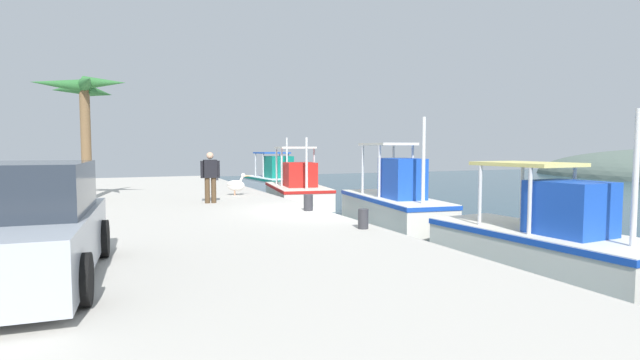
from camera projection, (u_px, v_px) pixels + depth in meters
quay_pier at (135, 237)px, 11.48m from camera, size 36.00×10.00×0.80m
fishing_boat_nearest at (275, 181)px, 26.78m from camera, size 4.93×2.51×3.09m
fishing_boat_second at (297, 191)px, 21.00m from camera, size 5.33×2.84×2.97m
fishing_boat_third at (394, 204)px, 15.23m from camera, size 5.59×2.34×3.41m
fishing_boat_fourth at (546, 239)px, 10.01m from camera, size 5.09×2.27×3.24m
pelican at (236, 185)px, 17.55m from camera, size 0.56×0.96×0.82m
fisherman_standing at (210, 175)px, 15.08m from camera, size 0.24×0.61×1.62m
parked_car at (22, 228)px, 6.20m from camera, size 4.19×2.05×1.57m
mooring_bollard_nearest at (216, 177)px, 25.61m from camera, size 0.21×0.21×0.40m
mooring_bollard_second at (308, 203)px, 13.31m from camera, size 0.26×0.26×0.45m
mooring_bollard_third at (363, 219)px, 10.34m from camera, size 0.23×0.23×0.43m
palm_tree at (84, 98)px, 15.78m from camera, size 3.29×2.93×4.13m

